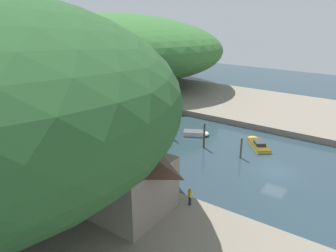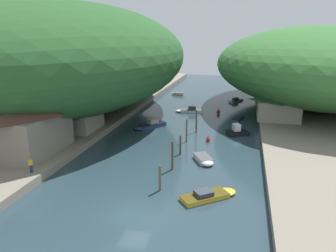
% 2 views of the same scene
% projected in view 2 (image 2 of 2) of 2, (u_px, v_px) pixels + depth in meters
% --- Properties ---
extents(water_surface, '(130.00, 130.00, 0.00)m').
position_uv_depth(water_surface, '(191.00, 123.00, 56.22)').
color(water_surface, '#283D47').
rests_on(water_surface, ground).
extents(left_bank, '(22.00, 120.00, 0.93)m').
position_uv_depth(left_bank, '(72.00, 113.00, 60.99)').
color(left_bank, gray).
rests_on(left_bank, ground).
extents(right_bank, '(22.00, 120.00, 0.93)m').
position_uv_depth(right_bank, '(332.00, 129.00, 51.19)').
color(right_bank, gray).
rests_on(right_bank, ground).
extents(hillside_left, '(42.66, 59.73, 19.45)m').
position_uv_depth(hillside_left, '(64.00, 57.00, 58.89)').
color(hillside_left, '#285628').
rests_on(hillside_left, left_bank).
extents(hillside_right, '(41.68, 58.35, 15.52)m').
position_uv_depth(hillside_right, '(320.00, 64.00, 66.89)').
color(hillside_right, '#387033').
rests_on(hillside_right, right_bank).
extents(waterfront_building, '(6.73, 10.10, 7.38)m').
position_uv_depth(waterfront_building, '(29.00, 122.00, 39.09)').
color(waterfront_building, gray).
rests_on(waterfront_building, left_bank).
extents(boathouse_shed, '(7.57, 6.71, 5.34)m').
position_uv_depth(boathouse_shed, '(73.00, 111.00, 48.93)').
color(boathouse_shed, gray).
rests_on(boathouse_shed, left_bank).
extents(right_bank_cottage, '(7.33, 5.90, 4.84)m').
position_uv_depth(right_bank_cottage, '(279.00, 105.00, 54.36)').
color(right_bank_cottage, gray).
rests_on(right_bank_cottage, right_bank).
extents(boat_yellow_tender, '(2.18, 4.21, 0.39)m').
position_uv_depth(boat_yellow_tender, '(237.00, 119.00, 57.79)').
color(boat_yellow_tender, navy).
rests_on(boat_yellow_tender, water_surface).
extents(boat_moored_right, '(4.86, 5.61, 1.37)m').
position_uv_depth(boat_moored_right, '(150.00, 125.00, 53.36)').
color(boat_moored_right, navy).
rests_on(boat_moored_right, water_surface).
extents(boat_mid_channel, '(5.44, 2.63, 1.31)m').
position_uv_depth(boat_mid_channel, '(189.00, 110.00, 63.67)').
color(boat_mid_channel, silver).
rests_on(boat_mid_channel, water_surface).
extents(boat_navy_launch, '(3.55, 5.02, 0.96)m').
position_uv_depth(boat_navy_launch, '(237.00, 100.00, 73.30)').
color(boat_navy_launch, silver).
rests_on(boat_navy_launch, water_surface).
extents(boat_small_dinghy, '(3.93, 3.08, 1.77)m').
position_uv_depth(boat_small_dinghy, '(239.00, 132.00, 49.65)').
color(boat_small_dinghy, black).
rests_on(boat_small_dinghy, water_surface).
extents(boat_red_skiff, '(3.19, 1.85, 0.66)m').
position_uv_depth(boat_red_skiff, '(178.00, 94.00, 80.82)').
color(boat_red_skiff, silver).
rests_on(boat_red_skiff, water_surface).
extents(boat_open_rowboat, '(5.55, 4.88, 0.85)m').
position_uv_depth(boat_open_rowboat, '(210.00, 195.00, 30.95)').
color(boat_open_rowboat, gold).
rests_on(boat_open_rowboat, water_surface).
extents(boat_cabin_cruiser, '(3.03, 3.98, 0.66)m').
position_uv_depth(boat_cabin_cruiser, '(204.00, 160.00, 39.27)').
color(boat_cabin_cruiser, white).
rests_on(boat_cabin_cruiser, water_surface).
extents(mooring_post_nearest, '(0.25, 0.25, 2.68)m').
position_uv_depth(mooring_post_nearest, '(160.00, 178.00, 32.05)').
color(mooring_post_nearest, brown).
rests_on(mooring_post_nearest, water_surface).
extents(mooring_post_second, '(0.27, 0.27, 3.47)m').
position_uv_depth(mooring_post_second, '(172.00, 155.00, 36.82)').
color(mooring_post_second, brown).
rests_on(mooring_post_second, water_surface).
extents(mooring_post_middle, '(0.25, 0.25, 2.60)m').
position_uv_depth(mooring_post_middle, '(180.00, 145.00, 41.55)').
color(mooring_post_middle, '#4C3D2D').
rests_on(mooring_post_middle, water_surface).
extents(mooring_post_fourth, '(0.25, 0.25, 3.39)m').
position_uv_depth(mooring_post_fourth, '(187.00, 130.00, 46.21)').
color(mooring_post_fourth, brown).
rests_on(mooring_post_fourth, water_surface).
extents(mooring_post_farthest, '(0.24, 0.24, 3.57)m').
position_uv_depth(mooring_post_farthest, '(196.00, 121.00, 50.61)').
color(mooring_post_farthest, '#4C3D2D').
rests_on(mooring_post_farthest, water_surface).
extents(channel_buoy_near, '(0.70, 0.70, 1.06)m').
position_uv_depth(channel_buoy_near, '(218.00, 112.00, 62.47)').
color(channel_buoy_near, red).
rests_on(channel_buoy_near, water_surface).
extents(channel_buoy_far, '(0.60, 0.60, 0.90)m').
position_uv_depth(channel_buoy_far, '(208.00, 139.00, 46.72)').
color(channel_buoy_far, red).
rests_on(channel_buoy_far, water_surface).
extents(person_on_quay, '(0.34, 0.43, 1.69)m').
position_uv_depth(person_on_quay, '(31.00, 164.00, 34.00)').
color(person_on_quay, '#282D3D').
rests_on(person_on_quay, left_bank).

